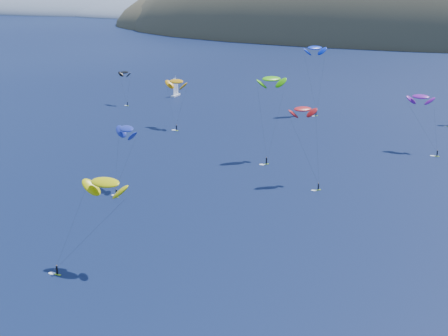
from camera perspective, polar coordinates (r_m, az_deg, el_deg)
island at (r=620.92m, az=19.64°, el=10.46°), size 730.00×300.00×210.00m
headland at (r=942.37m, az=-11.88°, el=13.59°), size 460.00×250.00×60.00m
sailboat at (r=287.86m, az=-4.44°, el=6.74°), size 7.66×6.66×9.64m
kitesurfer_1 at (r=227.97m, az=-4.39°, el=7.89°), size 10.35×11.02×19.13m
kitesurfer_2 at (r=118.82m, az=-10.82°, el=-1.32°), size 12.32×10.73×19.13m
kitesurfer_3 at (r=187.09m, az=4.37°, el=8.12°), size 9.69×13.65×26.52m
kitesurfer_4 at (r=250.41m, az=8.32°, el=10.81°), size 10.11×10.36×28.65m
kitesurfer_6 at (r=206.02m, az=17.55°, el=6.23°), size 11.53×9.44×19.17m
kitesurfer_9 at (r=165.83m, az=7.23°, el=5.35°), size 11.08×10.65×21.91m
kitesurfer_10 at (r=164.09m, az=-8.91°, el=3.55°), size 9.62×14.48×17.78m
kitesurfer_12 at (r=271.41m, az=-9.08°, el=8.63°), size 7.17×6.85×15.38m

